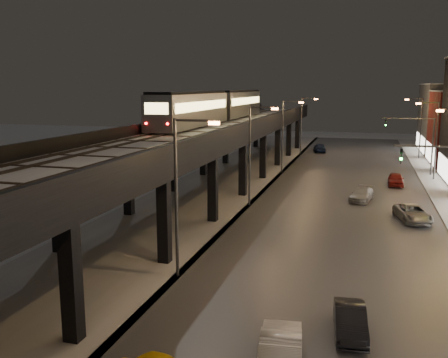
# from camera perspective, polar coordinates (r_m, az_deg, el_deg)

# --- Properties ---
(road_surface) EXTENTS (17.00, 120.00, 0.06)m
(road_surface) POSITION_cam_1_polar(r_m,az_deg,el_deg) (48.35, 13.50, -2.50)
(road_surface) COLOR #46474D
(road_surface) RESTS_ON ground
(under_viaduct_pavement) EXTENTS (11.00, 120.00, 0.06)m
(under_viaduct_pavement) POSITION_cam_1_polar(r_m,az_deg,el_deg) (50.66, -1.93, -1.62)
(under_viaduct_pavement) COLOR #9FA1A8
(under_viaduct_pavement) RESTS_ON ground
(elevated_viaduct) EXTENTS (9.00, 100.00, 6.30)m
(elevated_viaduct) POSITION_cam_1_polar(r_m,az_deg,el_deg) (46.81, -3.16, 4.30)
(elevated_viaduct) COLOR black
(elevated_viaduct) RESTS_ON ground
(viaduct_trackbed) EXTENTS (8.40, 100.00, 0.32)m
(viaduct_trackbed) POSITION_cam_1_polar(r_m,az_deg,el_deg) (46.86, -3.13, 5.25)
(viaduct_trackbed) COLOR #B2B7C1
(viaduct_trackbed) RESTS_ON elevated_viaduct
(viaduct_parapet_streetside) EXTENTS (0.30, 100.00, 1.10)m
(viaduct_parapet_streetside) POSITION_cam_1_polar(r_m,az_deg,el_deg) (45.61, 2.09, 5.70)
(viaduct_parapet_streetside) COLOR black
(viaduct_parapet_streetside) RESTS_ON elevated_viaduct
(viaduct_parapet_far) EXTENTS (0.30, 100.00, 1.10)m
(viaduct_parapet_far) POSITION_cam_1_polar(r_m,az_deg,el_deg) (48.43, -8.01, 5.89)
(viaduct_parapet_far) COLOR black
(viaduct_parapet_far) RESTS_ON elevated_viaduct
(streetlight_left_1) EXTENTS (2.57, 0.28, 9.00)m
(streetlight_left_1) POSITION_cam_1_polar(r_m,az_deg,el_deg) (27.46, -4.97, -0.93)
(streetlight_left_1) COLOR #38383A
(streetlight_left_1) RESTS_ON ground
(streetlight_left_2) EXTENTS (2.57, 0.28, 9.00)m
(streetlight_left_2) POSITION_cam_1_polar(r_m,az_deg,el_deg) (44.53, 3.30, 3.48)
(streetlight_left_2) COLOR #38383A
(streetlight_left_2) RESTS_ON ground
(streetlight_left_3) EXTENTS (2.57, 0.28, 9.00)m
(streetlight_left_3) POSITION_cam_1_polar(r_m,az_deg,el_deg) (62.13, 6.95, 5.41)
(streetlight_left_3) COLOR #38383A
(streetlight_left_3) RESTS_ON ground
(streetlight_right_3) EXTENTS (2.56, 0.28, 9.00)m
(streetlight_right_3) POSITION_cam_1_polar(r_m,az_deg,el_deg) (61.84, 22.90, 4.64)
(streetlight_right_3) COLOR #38383A
(streetlight_right_3) RESTS_ON ground
(streetlight_left_4) EXTENTS (2.57, 0.28, 9.00)m
(streetlight_left_4) POSITION_cam_1_polar(r_m,az_deg,el_deg) (79.91, 9.00, 6.48)
(streetlight_left_4) COLOR #38383A
(streetlight_left_4) RESTS_ON ground
(streetlight_right_4) EXTENTS (2.56, 0.28, 9.00)m
(streetlight_right_4) POSITION_cam_1_polar(r_m,az_deg,el_deg) (79.68, 21.40, 5.88)
(streetlight_right_4) COLOR #38383A
(streetlight_right_4) RESTS_ON ground
(traffic_light_rig_b) EXTENTS (6.10, 0.34, 7.00)m
(traffic_light_rig_b) POSITION_cam_1_polar(r_m,az_deg,el_deg) (64.77, 21.77, 4.29)
(traffic_light_rig_b) COLOR #38383A
(traffic_light_rig_b) RESTS_ON ground
(subway_train) EXTENTS (3.00, 37.05, 3.59)m
(subway_train) POSITION_cam_1_polar(r_m,az_deg,el_deg) (61.66, -0.80, 8.40)
(subway_train) COLOR gray
(subway_train) RESTS_ON viaduct_trackbed
(car_near_white) EXTENTS (2.16, 4.70, 1.49)m
(car_near_white) POSITION_cam_1_polar(r_m,az_deg,el_deg) (20.35, 6.51, -18.73)
(car_near_white) COLOR silver
(car_near_white) RESTS_ON ground
(car_far_white) EXTENTS (2.53, 4.57, 1.47)m
(car_far_white) POSITION_cam_1_polar(r_m,az_deg,el_deg) (83.65, 10.87, 3.50)
(car_far_white) COLOR #111D3B
(car_far_white) RESTS_ON ground
(car_onc_silver) EXTENTS (1.69, 3.90, 1.25)m
(car_onc_silver) POSITION_cam_1_polar(r_m,az_deg,el_deg) (23.13, 14.22, -15.57)
(car_onc_silver) COLOR black
(car_onc_silver) RESTS_ON ground
(car_onc_dark) EXTENTS (3.12, 5.00, 1.29)m
(car_onc_dark) POSITION_cam_1_polar(r_m,az_deg,el_deg) (42.74, 20.75, -3.75)
(car_onc_dark) COLOR gray
(car_onc_dark) RESTS_ON ground
(car_onc_white) EXTENTS (2.54, 4.47, 1.22)m
(car_onc_white) POSITION_cam_1_polar(r_m,az_deg,el_deg) (48.75, 15.47, -1.78)
(car_onc_white) COLOR #9A9B9C
(car_onc_white) RESTS_ON ground
(car_onc_red) EXTENTS (1.68, 4.02, 1.36)m
(car_onc_red) POSITION_cam_1_polar(r_m,az_deg,el_deg) (57.42, 19.04, -0.09)
(car_onc_red) COLOR maroon
(car_onc_red) RESTS_ON ground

